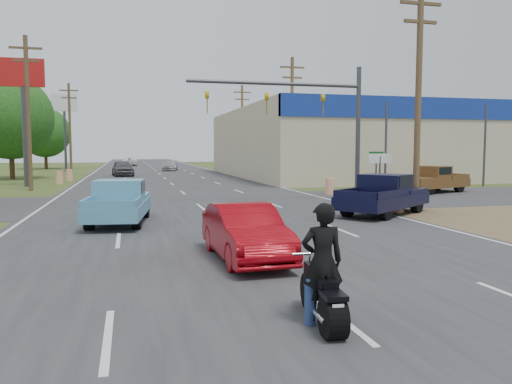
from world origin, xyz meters
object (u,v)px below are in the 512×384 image
object	(u,v)px
motorcycle	(323,298)
brown_pickup	(432,179)
distant_car_grey	(123,168)
rider	(322,268)
distant_car_silver	(170,166)
blue_pickup	(120,201)
navy_pickup	(385,194)
red_convertible	(245,233)
distant_car_white	(129,162)

from	to	relation	value
motorcycle	brown_pickup	xyz separation A→B (m)	(15.52, 20.37, 0.40)
distant_car_grey	rider	bearing A→B (deg)	-92.48
distant_car_silver	blue_pickup	bearing A→B (deg)	-87.75
navy_pickup	brown_pickup	size ratio (longest dim) A/B	0.97
red_convertible	rider	distance (m)	4.78
red_convertible	motorcycle	world-z (taller)	red_convertible
rider	distant_car_grey	world-z (taller)	rider
distant_car_silver	distant_car_white	distance (m)	20.45
distant_car_grey	distant_car_white	bearing A→B (deg)	81.85
brown_pickup	red_convertible	bearing A→B (deg)	114.05
blue_pickup	navy_pickup	distance (m)	10.70
blue_pickup	distant_car_white	world-z (taller)	blue_pickup
distant_car_grey	distant_car_white	xyz separation A→B (m)	(0.71, 31.41, -0.09)
red_convertible	rider	xyz separation A→B (m)	(0.11, -4.77, 0.23)
red_convertible	distant_car_grey	world-z (taller)	distant_car_grey
brown_pickup	distant_car_grey	bearing A→B (deg)	16.46
motorcycle	distant_car_silver	bearing A→B (deg)	92.57
motorcycle	red_convertible	bearing A→B (deg)	96.04
red_convertible	distant_car_silver	distance (m)	52.09
red_convertible	motorcycle	size ratio (longest dim) A/B	2.06
navy_pickup	distant_car_grey	bearing A→B (deg)	162.08
blue_pickup	distant_car_white	xyz separation A→B (m)	(0.46, 64.76, -0.10)
rider	blue_pickup	distance (m)	12.31
rider	navy_pickup	bearing A→B (deg)	-117.84
red_convertible	distant_car_grey	size ratio (longest dim) A/B	0.88
red_convertible	blue_pickup	xyz separation A→B (m)	(-3.10, 7.12, 0.13)
red_convertible	blue_pickup	distance (m)	7.76
navy_pickup	red_convertible	bearing A→B (deg)	-83.69
motorcycle	brown_pickup	size ratio (longest dim) A/B	0.37
blue_pickup	distant_car_silver	size ratio (longest dim) A/B	1.16
navy_pickup	distant_car_silver	size ratio (longest dim) A/B	1.21
distant_car_grey	distant_car_white	world-z (taller)	distant_car_grey
motorcycle	navy_pickup	size ratio (longest dim) A/B	0.38
red_convertible	brown_pickup	size ratio (longest dim) A/B	0.76
blue_pickup	navy_pickup	size ratio (longest dim) A/B	0.96
motorcycle	navy_pickup	bearing A→B (deg)	62.24
navy_pickup	rider	bearing A→B (deg)	-68.66
red_convertible	distant_car_white	distance (m)	71.93
rider	motorcycle	bearing A→B (deg)	90.00
red_convertible	distant_car_white	xyz separation A→B (m)	(-2.63, 71.88, 0.03)
navy_pickup	distant_car_silver	distance (m)	45.43
distant_car_silver	navy_pickup	bearing A→B (deg)	-74.19
red_convertible	navy_pickup	distance (m)	10.28
blue_pickup	navy_pickup	xyz separation A→B (m)	(10.70, -0.20, 0.04)
rider	distant_car_grey	distance (m)	45.38
red_convertible	distant_car_white	size ratio (longest dim) A/B	0.81
brown_pickup	distant_car_silver	xyz separation A→B (m)	(-13.28, 36.48, -0.21)
red_convertible	rider	bearing A→B (deg)	-90.88
distant_car_grey	blue_pickup	bearing A→B (deg)	-96.42
distant_car_silver	distant_car_white	xyz separation A→B (m)	(-4.98, 19.84, 0.07)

